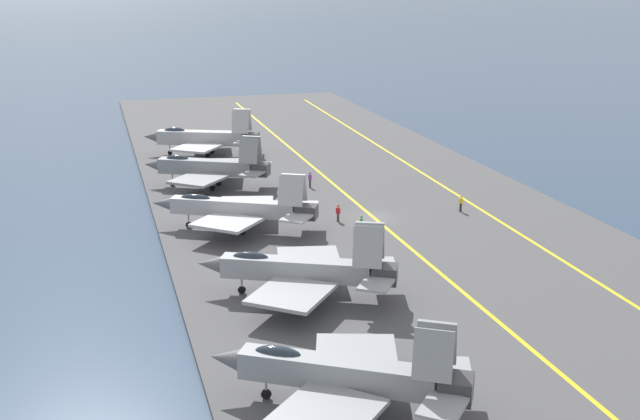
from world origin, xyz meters
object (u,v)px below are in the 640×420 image
object	(u,v)px
crew_yellow_vest	(461,203)
crew_red_vest	(338,212)
parked_jet_second	(301,270)
crew_green_vest	(361,223)
parked_jet_nearest	(343,374)
parked_jet_fifth	(203,138)
parked_jet_fourth	(209,167)
parked_jet_third	(238,208)
crew_purple_vest	(310,179)

from	to	relation	value
crew_yellow_vest	crew_red_vest	bearing A→B (deg)	89.09
parked_jet_second	crew_green_vest	xyz separation A→B (m)	(14.02, -9.64, -1.35)
parked_jet_nearest	crew_green_vest	bearing A→B (deg)	-20.63
crew_green_vest	parked_jet_fifth	bearing A→B (deg)	14.45
parked_jet_fourth	parked_jet_third	bearing A→B (deg)	-179.01
parked_jet_third	crew_purple_vest	world-z (taller)	parked_jet_third
parked_jet_nearest	crew_yellow_vest	distance (m)	41.98
parked_jet_third	crew_red_vest	xyz separation A→B (m)	(0.33, -10.22, -1.37)
parked_jet_fourth	parked_jet_fifth	distance (m)	17.55
parked_jet_second	crew_yellow_vest	world-z (taller)	parked_jet_second
crew_purple_vest	parked_jet_third	bearing A→B (deg)	141.82
parked_jet_second	crew_yellow_vest	bearing A→B (deg)	-50.84
parked_jet_third	crew_red_vest	world-z (taller)	parked_jet_third
crew_red_vest	parked_jet_fourth	bearing A→B (deg)	32.28
crew_red_vest	crew_green_vest	xyz separation A→B (m)	(-4.04, -1.10, -0.02)
parked_jet_nearest	parked_jet_fourth	distance (m)	51.40
parked_jet_third	parked_jet_fifth	distance (m)	34.47
parked_jet_fourth	crew_red_vest	distance (m)	19.75
crew_purple_vest	crew_yellow_vest	world-z (taller)	crew_purple_vest
parked_jet_second	parked_jet_fifth	world-z (taller)	parked_jet_fifth
parked_jet_nearest	parked_jet_fourth	bearing A→B (deg)	0.06
crew_yellow_vest	parked_jet_third	bearing A→B (deg)	90.29
parked_jet_nearest	parked_jet_second	world-z (taller)	parked_jet_second
parked_jet_third	parked_jet_second	bearing A→B (deg)	-174.59
parked_jet_nearest	crew_red_vest	distance (m)	36.31
parked_jet_second	parked_jet_third	xyz separation A→B (m)	(17.73, 1.68, 0.05)
parked_jet_second	parked_jet_fifth	size ratio (longest dim) A/B	0.96
parked_jet_nearest	parked_jet_fifth	world-z (taller)	parked_jet_fifth
parked_jet_second	parked_jet_nearest	bearing A→B (deg)	173.45
crew_purple_vest	crew_green_vest	bearing A→B (deg)	-179.10
parked_jet_fourth	crew_yellow_vest	xyz separation A→B (m)	(-16.86, -23.89, -1.50)
parked_jet_fourth	parked_jet_fifth	bearing A→B (deg)	-5.86
parked_jet_third	parked_jet_fourth	size ratio (longest dim) A/B	1.08
parked_jet_nearest	crew_yellow_vest	world-z (taller)	parked_jet_nearest
parked_jet_nearest	parked_jet_fourth	xyz separation A→B (m)	(51.40, 0.06, 0.21)
parked_jet_second	crew_yellow_vest	xyz separation A→B (m)	(17.85, -21.92, -1.30)
parked_jet_second	parked_jet_third	size ratio (longest dim) A/B	0.95
parked_jet_fifth	crew_yellow_vest	world-z (taller)	parked_jet_fifth
parked_jet_third	parked_jet_fifth	size ratio (longest dim) A/B	1.01
parked_jet_nearest	crew_red_vest	size ratio (longest dim) A/B	8.67
crew_red_vest	crew_yellow_vest	bearing A→B (deg)	-90.91
crew_red_vest	crew_purple_vest	distance (m)	13.74
parked_jet_third	crew_yellow_vest	world-z (taller)	parked_jet_third
crew_green_vest	parked_jet_third	bearing A→B (deg)	71.88
parked_jet_third	parked_jet_fifth	xyz separation A→B (m)	(34.44, -1.50, 0.15)
parked_jet_second	crew_red_vest	xyz separation A→B (m)	(18.06, -8.54, -1.33)
parked_jet_fifth	crew_red_vest	size ratio (longest dim) A/B	9.32
parked_jet_fourth	crew_purple_vest	size ratio (longest dim) A/B	8.22
parked_jet_second	crew_red_vest	size ratio (longest dim) A/B	8.97
parked_jet_nearest	crew_red_vest	world-z (taller)	parked_jet_nearest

